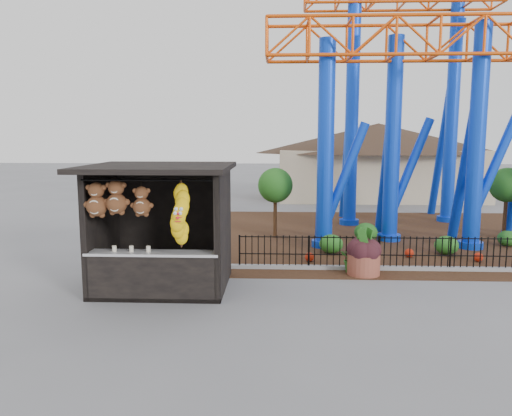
{
  "coord_description": "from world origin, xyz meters",
  "views": [
    {
      "loc": [
        -0.1,
        -11.04,
        3.8
      ],
      "look_at": [
        -0.66,
        1.5,
        2.0
      ],
      "focal_mm": 35.0,
      "sensor_mm": 36.0,
      "label": 1
    }
  ],
  "objects_px": {
    "prize_booth": "(159,229)",
    "roller_coaster": "(420,65)",
    "potted_plant": "(354,258)",
    "terracotta_planter": "(364,264)"
  },
  "relations": [
    {
      "from": "roller_coaster",
      "to": "potted_plant",
      "type": "distance_m",
      "value": 8.74
    },
    {
      "from": "prize_booth",
      "to": "roller_coaster",
      "type": "height_order",
      "value": "roller_coaster"
    },
    {
      "from": "potted_plant",
      "to": "terracotta_planter",
      "type": "bearing_deg",
      "value": -28.62
    },
    {
      "from": "terracotta_planter",
      "to": "roller_coaster",
      "type": "bearing_deg",
      "value": 63.59
    },
    {
      "from": "roller_coaster",
      "to": "potted_plant",
      "type": "relative_size",
      "value": 13.25
    },
    {
      "from": "terracotta_planter",
      "to": "potted_plant",
      "type": "height_order",
      "value": "potted_plant"
    },
    {
      "from": "prize_booth",
      "to": "roller_coaster",
      "type": "bearing_deg",
      "value": 42.03
    },
    {
      "from": "roller_coaster",
      "to": "potted_plant",
      "type": "bearing_deg",
      "value": -119.1
    },
    {
      "from": "potted_plant",
      "to": "prize_booth",
      "type": "bearing_deg",
      "value": -151.53
    },
    {
      "from": "prize_booth",
      "to": "roller_coaster",
      "type": "distance_m",
      "value": 11.99
    }
  ]
}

